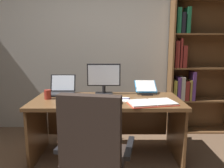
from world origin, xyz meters
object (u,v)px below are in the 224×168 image
at_px(monitor, 104,80).
at_px(pen, 125,99).
at_px(laptop, 62,90).
at_px(office_chair, 95,160).
at_px(desk, 108,113).
at_px(bookshelf, 194,71).
at_px(open_binder, 152,103).
at_px(reading_stand_with_book, 146,88).
at_px(coffee_mug, 48,94).
at_px(computer_mouse, 76,101).
at_px(notepad, 123,99).
at_px(keyboard, 103,101).

distance_m(monitor, pen, 0.42).
bearing_deg(laptop, office_chair, -65.29).
bearing_deg(desk, bookshelf, 29.81).
bearing_deg(office_chair, pen, 81.00).
distance_m(office_chair, open_binder, 0.91).
bearing_deg(office_chair, laptop, 125.42).
xyz_separation_m(bookshelf, reading_stand_with_book, (-0.79, -0.50, -0.15)).
xyz_separation_m(open_binder, coffee_mug, (-1.18, 0.21, 0.04)).
distance_m(bookshelf, computer_mouse, 1.92).
relative_size(bookshelf, open_binder, 3.59).
bearing_deg(pen, bookshelf, 37.98).
bearing_deg(monitor, bookshelf, 22.91).
relative_size(pen, coffee_mug, 1.28).
xyz_separation_m(office_chair, notepad, (0.26, 0.79, 0.31)).
bearing_deg(office_chair, desk, 95.44).
relative_size(computer_mouse, coffee_mug, 0.95).
bearing_deg(reading_stand_with_book, keyboard, -139.04).
xyz_separation_m(bookshelf, computer_mouse, (-1.64, -0.97, -0.21)).
xyz_separation_m(notepad, coffee_mug, (-0.87, 0.04, 0.05)).
relative_size(reading_stand_with_book, pen, 2.03).
bearing_deg(computer_mouse, laptop, 120.51).
distance_m(pen, coffee_mug, 0.89).
bearing_deg(bookshelf, desk, -150.19).
xyz_separation_m(laptop, computer_mouse, (0.24, -0.41, -0.03)).
xyz_separation_m(bookshelf, notepad, (-1.12, -0.86, -0.22)).
distance_m(laptop, reading_stand_with_book, 1.09).
bearing_deg(bookshelf, reading_stand_with_book, -147.79).
bearing_deg(computer_mouse, notepad, 12.66).
relative_size(bookshelf, notepad, 9.55).
xyz_separation_m(bookshelf, pen, (-1.10, -0.86, -0.21)).
bearing_deg(keyboard, computer_mouse, 180.00).
height_order(keyboard, notepad, keyboard).
relative_size(laptop, coffee_mug, 2.98).
xyz_separation_m(laptop, notepad, (0.77, -0.30, -0.05)).
relative_size(office_chair, reading_stand_with_book, 3.49).
distance_m(laptop, computer_mouse, 0.48).
xyz_separation_m(monitor, computer_mouse, (-0.30, -0.41, -0.17)).
xyz_separation_m(office_chair, monitor, (0.04, 1.09, 0.50)).
bearing_deg(coffee_mug, laptop, 67.55).
xyz_separation_m(reading_stand_with_book, open_binder, (-0.01, -0.52, -0.06)).
xyz_separation_m(desk, pen, (0.20, -0.11, 0.21)).
distance_m(keyboard, coffee_mug, 0.67).
height_order(desk, laptop, laptop).
distance_m(bookshelf, coffee_mug, 2.16).
bearing_deg(keyboard, office_chair, -93.54).
distance_m(laptop, keyboard, 0.69).
bearing_deg(reading_stand_with_book, bookshelf, 32.21).
distance_m(open_binder, coffee_mug, 1.20).
relative_size(laptop, keyboard, 0.78).
relative_size(monitor, reading_stand_with_book, 1.49).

